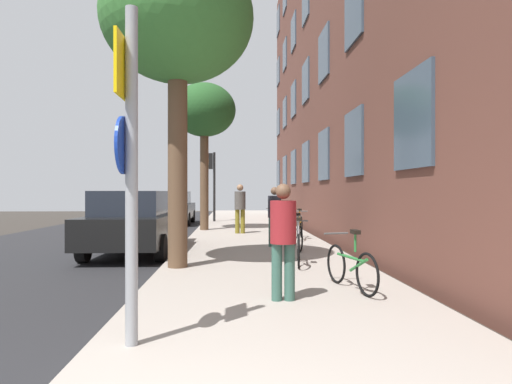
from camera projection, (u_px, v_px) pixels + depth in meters
ground_plane at (156, 235)px, 16.47m from camera, size 41.80×41.80×0.00m
road_asphalt at (99, 235)px, 16.36m from camera, size 7.00×38.00×0.01m
sidewalk at (250, 233)px, 16.66m from camera, size 4.20×38.00×0.12m
building_facade at (321, 43)px, 16.30m from camera, size 0.56×27.00×14.18m
sign_post at (129, 154)px, 4.29m from camera, size 0.16×0.60×3.28m
traffic_light at (212, 174)px, 22.43m from camera, size 0.43×0.24×3.50m
tree_near at (178, 21)px, 8.75m from camera, size 3.01×3.01×6.22m
tree_far at (204, 112)px, 17.36m from camera, size 2.47×2.47×5.76m
bicycle_0 at (351, 266)px, 6.73m from camera, size 0.51×1.58×0.92m
bicycle_1 at (298, 246)px, 9.10m from camera, size 0.42×1.71×0.97m
bicycle_2 at (297, 235)px, 11.51m from camera, size 0.42×1.69×0.94m
bicycle_3 at (300, 227)px, 13.94m from camera, size 0.56×1.72×0.97m
bicycle_4 at (273, 222)px, 16.30m from camera, size 0.42×1.64×0.97m
bicycle_5 at (280, 218)px, 18.72m from camera, size 0.42×1.61×0.95m
pedestrian_0 at (283, 234)px, 6.06m from camera, size 0.45×0.45×1.60m
pedestrian_1 at (275, 213)px, 12.04m from camera, size 0.51×0.51×1.62m
pedestrian_2 at (240, 205)px, 15.90m from camera, size 0.54×0.54×1.76m
car_0 at (135, 221)px, 11.40m from camera, size 1.97×4.52×1.62m
car_1 at (173, 207)px, 21.92m from camera, size 1.87×4.12×1.62m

